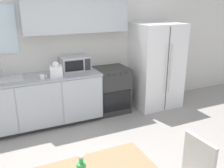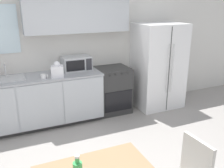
# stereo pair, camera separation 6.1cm
# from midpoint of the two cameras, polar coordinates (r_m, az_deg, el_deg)

# --- Properties ---
(wall_back) EXTENTS (12.00, 0.38, 2.70)m
(wall_back) POSITION_cam_midpoint_polar(r_m,az_deg,el_deg) (4.71, -11.15, 9.80)
(wall_back) COLOR silver
(wall_back) RESTS_ON ground_plane
(kitchen_counter) EXTENTS (2.23, 0.67, 0.91)m
(kitchen_counter) POSITION_cam_midpoint_polar(r_m,az_deg,el_deg) (4.57, -16.04, -3.76)
(kitchen_counter) COLOR #333333
(kitchen_counter) RESTS_ON ground_plane
(oven_range) EXTENTS (0.64, 0.60, 0.90)m
(oven_range) POSITION_cam_midpoint_polar(r_m,az_deg,el_deg) (4.96, 0.47, -1.34)
(oven_range) COLOR #2D2D2D
(oven_range) RESTS_ON ground_plane
(refrigerator) EXTENTS (0.94, 0.80, 1.72)m
(refrigerator) POSITION_cam_midpoint_polar(r_m,az_deg,el_deg) (5.24, 10.80, 4.09)
(refrigerator) COLOR white
(refrigerator) RESTS_ON ground_plane
(kitchen_sink) EXTENTS (0.57, 0.40, 0.23)m
(kitchen_sink) POSITION_cam_midpoint_polar(r_m,az_deg,el_deg) (4.41, -22.62, 1.09)
(kitchen_sink) COLOR #B7BABC
(kitchen_sink) RESTS_ON kitchen_counter
(microwave) EXTENTS (0.52, 0.34, 0.26)m
(microwave) POSITION_cam_midpoint_polar(r_m,az_deg,el_deg) (4.65, -7.76, 4.71)
(microwave) COLOR #B7BABC
(microwave) RESTS_ON kitchen_counter
(coffee_mug) EXTENTS (0.12, 0.08, 0.08)m
(coffee_mug) POSITION_cam_midpoint_polar(r_m,az_deg,el_deg) (4.25, -14.95, 1.66)
(coffee_mug) COLOR white
(coffee_mug) RESTS_ON kitchen_counter
(grocery_bag_1) EXTENTS (0.23, 0.21, 0.27)m
(grocery_bag_1) POSITION_cam_midpoint_polar(r_m,az_deg,el_deg) (4.30, -12.02, 3.12)
(grocery_bag_1) COLOR white
(grocery_bag_1) RESTS_ON kitchen_counter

